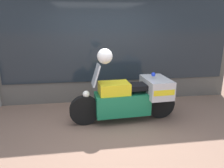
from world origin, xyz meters
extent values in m
plane|color=#7A5B4C|center=(0.00, 0.00, 0.00)|extent=(60.00, 60.00, 0.00)
cube|color=#56514C|center=(0.00, 2.00, 1.73)|extent=(6.84, 0.40, 3.47)
cube|color=#1E262D|center=(0.40, 1.79, 1.78)|extent=(5.74, 0.02, 2.47)
cube|color=slate|center=(0.36, 2.01, 0.28)|extent=(5.52, 0.30, 0.55)
cube|color=silver|center=(0.36, 2.15, 1.22)|extent=(5.52, 0.02, 1.38)
cube|color=beige|center=(0.36, 2.01, 1.90)|extent=(5.52, 0.30, 0.02)
cube|color=#B7B2A8|center=(-1.74, 2.01, 1.94)|extent=(0.18, 0.04, 0.06)
cube|color=#C68E19|center=(-0.69, 2.01, 1.94)|extent=(0.18, 0.04, 0.06)
cube|color=black|center=(0.36, 2.01, 1.94)|extent=(0.18, 0.04, 0.06)
cube|color=navy|center=(1.41, 2.01, 1.94)|extent=(0.18, 0.04, 0.06)
cube|color=maroon|center=(2.46, 2.01, 1.94)|extent=(0.18, 0.04, 0.06)
cube|color=yellow|center=(-0.94, 1.94, 0.69)|extent=(0.19, 0.03, 0.27)
cube|color=red|center=(1.66, 1.94, 0.69)|extent=(0.19, 0.01, 0.27)
cylinder|color=black|center=(-0.52, 0.50, 0.31)|extent=(0.62, 0.18, 0.61)
cylinder|color=black|center=(1.13, 0.61, 0.31)|extent=(0.62, 0.18, 0.61)
cube|color=#19754C|center=(0.27, 0.55, 0.39)|extent=(1.15, 0.55, 0.45)
cube|color=yellow|center=(0.09, 0.54, 0.72)|extent=(0.64, 0.47, 0.26)
cube|color=black|center=(0.52, 0.57, 0.74)|extent=(0.67, 0.40, 0.10)
cube|color=#B7B7BC|center=(1.01, 0.60, 0.70)|extent=(0.54, 0.82, 0.38)
cube|color=yellow|center=(1.01, 0.60, 0.70)|extent=(0.49, 0.83, 0.11)
cube|color=#B2BCC6|center=(-0.27, 0.52, 1.03)|extent=(0.18, 0.35, 0.43)
sphere|color=white|center=(-0.48, 0.51, 0.65)|extent=(0.14, 0.14, 0.14)
sphere|color=blue|center=(0.93, 0.59, 0.98)|extent=(0.09, 0.09, 0.09)
sphere|color=white|center=(-0.09, 0.53, 1.40)|extent=(0.30, 0.30, 0.30)
camera|label=1|loc=(-0.56, -3.63, 2.07)|focal=35.00mm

